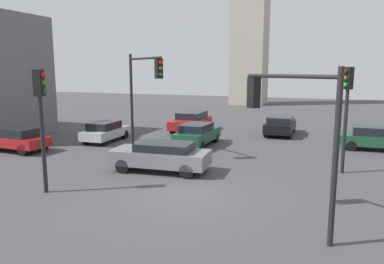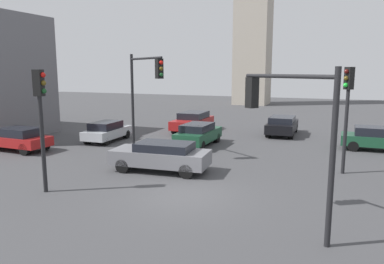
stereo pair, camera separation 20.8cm
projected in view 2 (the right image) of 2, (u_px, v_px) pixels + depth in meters
The scene contains 12 objects.
ground_plane at pixel (183, 195), 14.07m from camera, with size 107.64×107.64×0.00m, color #424244.
traffic_light_0 at pixel (347, 100), 16.49m from camera, with size 0.45×0.48×4.89m.
traffic_light_1 at pixel (41, 107), 13.92m from camera, with size 0.49×0.38×4.77m.
traffic_light_2 at pixel (144, 84), 19.92m from camera, with size 3.01×2.01×5.66m.
traffic_light_3 at pixel (287, 115), 10.77m from camera, with size 2.95×2.14×4.84m.
car_0 at pixel (282, 125), 27.17m from camera, with size 2.03×4.52×1.39m.
car_1 at pixel (198, 134), 23.24m from camera, with size 1.78×4.25×1.43m.
car_2 at pixel (18, 139), 21.74m from camera, with size 4.07×1.83×1.39m.
car_3 at pixel (379, 138), 21.79m from camera, with size 4.39×1.83×1.42m.
car_4 at pixel (193, 121), 28.89m from camera, with size 2.18×4.80×1.50m.
car_7 at pixel (107, 131), 24.72m from camera, with size 1.90×4.00×1.35m.
car_8 at pixel (161, 156), 17.32m from camera, with size 4.75×2.27×1.40m.
Camera 2 is at (5.43, -12.33, 4.73)m, focal length 34.23 mm.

